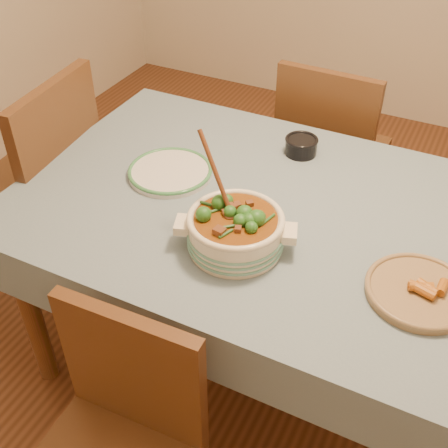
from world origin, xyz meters
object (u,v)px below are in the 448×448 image
white_plate (170,171)px  fried_plate (419,290)px  dining_table (276,231)px  chair_near (118,441)px  chair_far (329,148)px  chair_left (43,184)px  condiment_bowl (301,145)px  stew_casserole (235,229)px

white_plate → fried_plate: size_ratio=0.91×
dining_table → chair_near: (-0.12, -0.76, -0.18)m
dining_table → white_plate: size_ratio=5.54×
chair_far → chair_left: bearing=44.8°
condiment_bowl → chair_left: bearing=-158.1°
stew_casserole → white_plate: 0.43m
fried_plate → chair_far: bearing=118.7°
chair_near → condiment_bowl: bearing=84.7°
white_plate → chair_far: 0.89m
fried_plate → white_plate: bearing=167.3°
chair_far → white_plate: bearing=69.3°
chair_far → chair_near: 1.56m
dining_table → chair_far: chair_far is taller
white_plate → chair_far: size_ratio=0.33×
dining_table → chair_far: (-0.07, 0.80, -0.14)m
stew_casserole → white_plate: bearing=146.4°
stew_casserole → condiment_bowl: bearing=91.0°
stew_casserole → fried_plate: size_ratio=1.04×
white_plate → chair_far: (0.33, 0.79, -0.25)m
dining_table → chair_left: (-0.96, -0.03, -0.10)m
white_plate → chair_left: 0.60m
dining_table → fried_plate: (0.47, -0.18, 0.11)m
chair_left → chair_near: bearing=43.6°
stew_casserole → dining_table: bearing=79.3°
white_plate → condiment_bowl: bearing=43.1°
dining_table → chair_near: bearing=-98.8°
dining_table → fried_plate: 0.51m
dining_table → white_plate: (-0.40, 0.01, 0.10)m
stew_casserole → condiment_bowl: (-0.01, 0.56, -0.03)m
condiment_bowl → fried_plate: size_ratio=0.40×
white_plate → chair_far: bearing=67.4°
white_plate → chair_left: size_ratio=0.30×
stew_casserole → chair_far: stew_casserole is taller
dining_table → condiment_bowl: size_ratio=12.76×
white_plate → chair_near: bearing=-69.9°
condiment_bowl → chair_left: (-0.91, -0.37, -0.22)m
condiment_bowl → chair_near: 1.14m
chair_far → chair_left: size_ratio=0.92×
chair_left → white_plate: bearing=88.6°
condiment_bowl → fried_plate: condiment_bowl is taller
fried_plate → chair_near: chair_near is taller
chair_near → chair_left: size_ratio=0.85×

